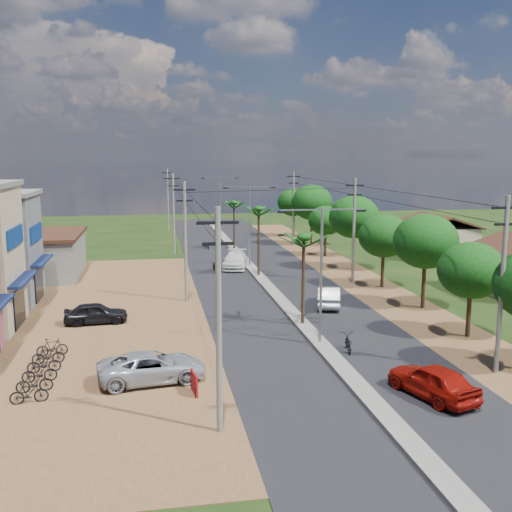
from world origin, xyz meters
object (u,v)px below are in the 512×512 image
at_px(car_parked_dark, 96,313).
at_px(parked_scooter_row, 42,368).
at_px(car_silver_mid, 329,297).
at_px(moto_rider_east, 348,344).
at_px(car_white_far, 235,261).
at_px(roadside_sign, 194,383).
at_px(car_parked_silver, 152,368).
at_px(car_red_near, 433,382).

distance_m(car_parked_dark, parked_scooter_row, 9.61).
bearing_deg(car_parked_dark, car_silver_mid, -87.72).
bearing_deg(parked_scooter_row, moto_rider_east, 3.77).
distance_m(car_white_far, roadside_sign, 31.15).
relative_size(car_parked_silver, roadside_sign, 4.13).
bearing_deg(roadside_sign, car_red_near, -20.12).
distance_m(car_parked_silver, parked_scooter_row, 5.62).
relative_size(car_white_far, car_parked_silver, 1.03).
distance_m(car_parked_dark, moto_rider_east, 16.66).
bearing_deg(car_silver_mid, car_parked_silver, 61.08).
distance_m(car_red_near, car_white_far, 33.13).
height_order(car_white_far, moto_rider_east, car_white_far).
xyz_separation_m(car_parked_dark, parked_scooter_row, (-1.82, -9.44, -0.19)).
distance_m(car_silver_mid, car_white_far, 16.61).
bearing_deg(car_red_near, car_silver_mid, -108.93).
bearing_deg(car_parked_silver, parked_scooter_row, 65.73).
distance_m(car_silver_mid, parked_scooter_row, 21.28).
bearing_deg(car_white_far, car_parked_dark, -110.88).
relative_size(car_parked_dark, roadside_sign, 3.20).
height_order(car_white_far, roadside_sign, car_white_far).
bearing_deg(moto_rider_east, car_parked_dark, -19.35).
distance_m(car_silver_mid, car_parked_dark, 16.40).
bearing_deg(car_parked_dark, car_red_near, -136.97).
height_order(car_parked_silver, roadside_sign, car_parked_silver).
relative_size(roadside_sign, parked_scooter_row, 0.18).
relative_size(car_parked_silver, moto_rider_east, 2.83).
relative_size(moto_rider_east, roadside_sign, 1.46).
xyz_separation_m(car_red_near, car_white_far, (-4.41, 32.83, -0.00)).
bearing_deg(car_parked_dark, roadside_sign, -160.60).
distance_m(car_silver_mid, roadside_sign, 18.16).
xyz_separation_m(car_white_far, roadside_sign, (-6.22, -30.52, -0.25)).
xyz_separation_m(car_silver_mid, moto_rider_east, (-1.91, -10.07, -0.25)).
height_order(car_parked_dark, roadside_sign, car_parked_dark).
xyz_separation_m(car_silver_mid, roadside_sign, (-10.83, -14.57, -0.21)).
relative_size(car_red_near, parked_scooter_row, 0.64).
height_order(roadside_sign, parked_scooter_row, roadside_sign).
bearing_deg(parked_scooter_row, car_parked_silver, -16.21).
distance_m(car_red_near, car_parked_dark, 22.13).
bearing_deg(parked_scooter_row, roadside_sign, -25.15).
relative_size(car_parked_dark, parked_scooter_row, 0.56).
xyz_separation_m(car_red_near, moto_rider_east, (-1.71, 6.81, -0.30)).
bearing_deg(roadside_sign, car_white_far, 70.63).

